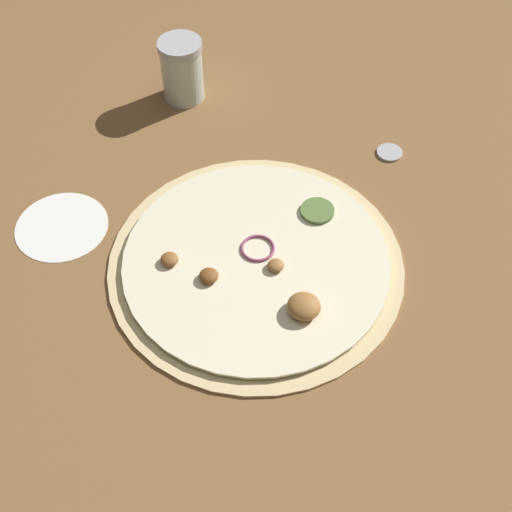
{
  "coord_description": "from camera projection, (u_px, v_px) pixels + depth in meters",
  "views": [
    {
      "loc": [
        0.52,
        -0.17,
        0.71
      ],
      "look_at": [
        0.0,
        0.0,
        0.02
      ],
      "focal_mm": 50.0,
      "sensor_mm": 36.0,
      "label": 1
    }
  ],
  "objects": [
    {
      "name": "pizza",
      "position": [
        257.0,
        262.0,
        0.89
      ],
      "size": [
        0.37,
        0.37,
        0.03
      ],
      "color": "beige",
      "rests_on": "ground_plane"
    },
    {
      "name": "ground_plane",
      "position": [
        256.0,
        265.0,
        0.9
      ],
      "size": [
        3.0,
        3.0,
        0.0
      ],
      "primitive_type": "plane",
      "color": "brown"
    },
    {
      "name": "loose_cap",
      "position": [
        390.0,
        152.0,
        1.02
      ],
      "size": [
        0.04,
        0.04,
        0.01
      ],
      "color": "#B2B2B7",
      "rests_on": "ground_plane"
    },
    {
      "name": "spice_jar",
      "position": [
        180.0,
        70.0,
        1.06
      ],
      "size": [
        0.07,
        0.07,
        0.1
      ],
      "color": "silver",
      "rests_on": "ground_plane"
    },
    {
      "name": "flour_patch",
      "position": [
        62.0,
        226.0,
        0.94
      ],
      "size": [
        0.12,
        0.12,
        0.0
      ],
      "color": "white",
      "rests_on": "ground_plane"
    }
  ]
}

